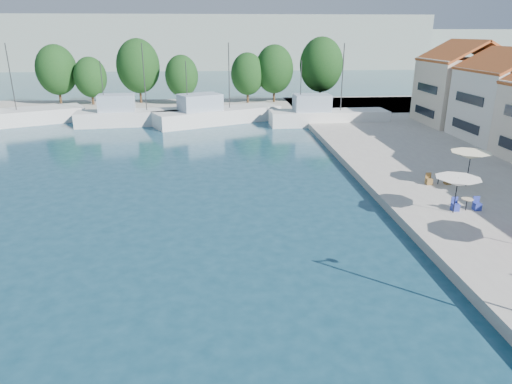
{
  "coord_description": "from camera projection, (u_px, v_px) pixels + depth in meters",
  "views": [
    {
      "loc": [
        -4.54,
        -1.73,
        11.01
      ],
      "look_at": [
        -2.41,
        26.0,
        1.24
      ],
      "focal_mm": 32.0,
      "sensor_mm": 36.0,
      "label": 1
    }
  ],
  "objects": [
    {
      "name": "building_06",
      "position": [
        464.0,
        82.0,
        53.5
      ],
      "size": [
        9.0,
        8.8,
        10.2
      ],
      "color": "beige",
      "rests_on": "quay_right"
    },
    {
      "name": "tree_08",
      "position": [
        321.0,
        65.0,
        70.35
      ],
      "size": [
        6.64,
        6.64,
        9.83
      ],
      "color": "#3F2B19",
      "rests_on": "quay_far"
    },
    {
      "name": "tree_04",
      "position": [
        138.0,
        66.0,
        69.28
      ],
      "size": [
        6.5,
        6.5,
        9.61
      ],
      "color": "#3F2B19",
      "rests_on": "quay_far"
    },
    {
      "name": "tree_07",
      "position": [
        274.0,
        69.0,
        70.34
      ],
      "size": [
        5.88,
        5.88,
        8.71
      ],
      "color": "#3F2B19",
      "rests_on": "quay_far"
    },
    {
      "name": "tree_06",
      "position": [
        248.0,
        74.0,
        69.9
      ],
      "size": [
        5.11,
        5.11,
        7.56
      ],
      "color": "#3F2B19",
      "rests_on": "quay_far"
    },
    {
      "name": "tree_02",
      "position": [
        56.0,
        70.0,
        68.31
      ],
      "size": [
        5.94,
        5.94,
        8.79
      ],
      "color": "#3F2B19",
      "rests_on": "quay_far"
    },
    {
      "name": "trawler_04",
      "position": [
        326.0,
        116.0,
        56.99
      ],
      "size": [
        14.75,
        4.21,
        10.2
      ],
      "rotation": [
        0.0,
        0.0,
        0.03
      ],
      "color": "silver",
      "rests_on": "ground"
    },
    {
      "name": "umbrella_white",
      "position": [
        458.0,
        182.0,
        27.12
      ],
      "size": [
        2.71,
        2.71,
        2.24
      ],
      "color": "black",
      "rests_on": "quay_right"
    },
    {
      "name": "hill_east",
      "position": [
        335.0,
        46.0,
        175.85
      ],
      "size": [
        140.0,
        40.0,
        12.0
      ],
      "primitive_type": "cube",
      "color": "#8F9C90",
      "rests_on": "ground"
    },
    {
      "name": "tree_05",
      "position": [
        182.0,
        76.0,
        68.29
      ],
      "size": [
        4.93,
        4.93,
        7.3
      ],
      "color": "#3F2B19",
      "rests_on": "quay_far"
    },
    {
      "name": "trawler_03",
      "position": [
        215.0,
        115.0,
        58.09
      ],
      "size": [
        16.69,
        11.05,
        10.2
      ],
      "rotation": [
        0.0,
        0.0,
        0.45
      ],
      "color": "silver",
      "rests_on": "ground"
    },
    {
      "name": "cafe_table_02",
      "position": [
        466.0,
        206.0,
        28.1
      ],
      "size": [
        1.82,
        0.7,
        0.76
      ],
      "color": "black",
      "rests_on": "quay_right"
    },
    {
      "name": "building_05",
      "position": [
        509.0,
        94.0,
        45.11
      ],
      "size": [
        8.4,
        8.8,
        9.7
      ],
      "color": "silver",
      "rests_on": "quay_right"
    },
    {
      "name": "umbrella_cream",
      "position": [
        471.0,
        156.0,
        31.87
      ],
      "size": [
        2.8,
        2.8,
        2.51
      ],
      "color": "black",
      "rests_on": "quay_right"
    },
    {
      "name": "hill_west",
      "position": [
        142.0,
        42.0,
        151.31
      ],
      "size": [
        180.0,
        40.0,
        16.0
      ],
      "primitive_type": "cube",
      "color": "#8F9C90",
      "rests_on": "ground"
    },
    {
      "name": "cafe_table_03",
      "position": [
        438.0,
        180.0,
        32.94
      ],
      "size": [
        1.82,
        0.7,
        0.76
      ],
      "color": "black",
      "rests_on": "quay_right"
    },
    {
      "name": "quay_far",
      "position": [
        198.0,
        108.0,
        67.96
      ],
      "size": [
        90.0,
        16.0,
        0.6
      ],
      "primitive_type": "cube",
      "color": "#A8A098",
      "rests_on": "ground"
    },
    {
      "name": "trawler_02",
      "position": [
        132.0,
        116.0,
        57.07
      ],
      "size": [
        14.65,
        5.3,
        10.2
      ],
      "rotation": [
        0.0,
        0.0,
        0.11
      ],
      "color": "silver",
      "rests_on": "ground"
    },
    {
      "name": "tree_03",
      "position": [
        90.0,
        77.0,
        68.05
      ],
      "size": [
        4.76,
        4.76,
        7.04
      ],
      "color": "#3F2B19",
      "rests_on": "quay_far"
    }
  ]
}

